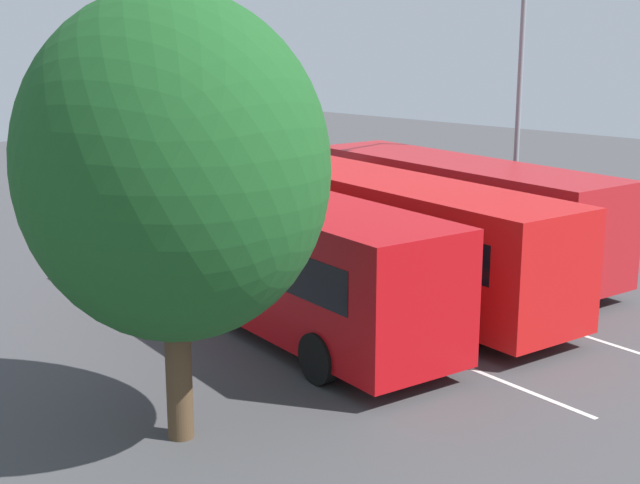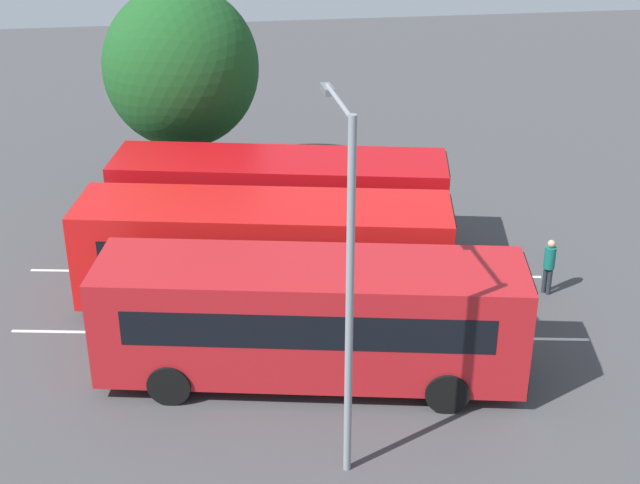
% 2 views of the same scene
% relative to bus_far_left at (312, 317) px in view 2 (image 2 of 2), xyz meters
% --- Properties ---
extents(ground_plane, '(73.13, 73.13, 0.00)m').
position_rel_bus_far_left_xyz_m(ground_plane, '(-0.11, 3.74, -1.71)').
color(ground_plane, '#424244').
extents(bus_far_left, '(10.40, 4.40, 3.09)m').
position_rel_bus_far_left_xyz_m(bus_far_left, '(0.00, 0.00, 0.00)').
color(bus_far_left, '#AD191E').
rests_on(bus_far_left, ground).
extents(bus_center_left, '(10.40, 4.45, 3.09)m').
position_rel_bus_far_left_xyz_m(bus_center_left, '(-0.79, 3.72, 0.00)').
color(bus_center_left, red).
rests_on(bus_center_left, ground).
extents(bus_center_right, '(10.41, 4.57, 3.09)m').
position_rel_bus_far_left_xyz_m(bus_center_right, '(-0.01, 7.09, 0.00)').
color(bus_center_right, '#B70C11').
rests_on(bus_center_right, ground).
extents(pedestrian, '(0.44, 0.44, 1.69)m').
position_rel_bus_far_left_xyz_m(pedestrian, '(7.24, 3.27, -0.72)').
color(pedestrian, '#232833').
rests_on(pedestrian, ground).
extents(street_lamp, '(0.32, 2.55, 7.83)m').
position_rel_bus_far_left_xyz_m(street_lamp, '(0.28, -3.24, 2.80)').
color(street_lamp, gray).
rests_on(street_lamp, ground).
extents(depot_tree, '(5.30, 4.77, 7.39)m').
position_rel_bus_far_left_xyz_m(depot_tree, '(-2.85, 12.25, 2.89)').
color(depot_tree, '#4C3823').
rests_on(depot_tree, ground).
extents(lane_stripe_outer_left, '(15.16, 2.69, 0.01)m').
position_rel_bus_far_left_xyz_m(lane_stripe_outer_left, '(-0.11, 1.97, -1.71)').
color(lane_stripe_outer_left, silver).
rests_on(lane_stripe_outer_left, ground).
extents(lane_stripe_inner_left, '(15.16, 2.69, 0.01)m').
position_rel_bus_far_left_xyz_m(lane_stripe_inner_left, '(-0.11, 5.51, -1.71)').
color(lane_stripe_inner_left, silver).
rests_on(lane_stripe_inner_left, ground).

